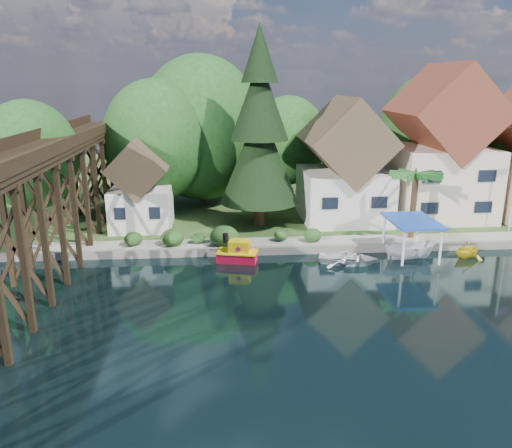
% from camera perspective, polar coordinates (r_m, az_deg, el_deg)
% --- Properties ---
extents(ground, '(140.00, 140.00, 0.00)m').
position_cam_1_polar(ground, '(30.97, 4.11, -8.42)').
color(ground, black).
rests_on(ground, ground).
extents(bank, '(140.00, 52.00, 0.50)m').
position_cam_1_polar(bank, '(63.27, -0.34, 4.64)').
color(bank, '#26471C').
rests_on(bank, ground).
extents(seawall, '(60.00, 0.40, 0.62)m').
position_cam_1_polar(seawall, '(38.88, 8.26, -2.86)').
color(seawall, slate).
rests_on(seawall, ground).
extents(promenade, '(50.00, 2.60, 0.06)m').
position_cam_1_polar(promenade, '(40.47, 10.65, -1.88)').
color(promenade, gray).
rests_on(promenade, bank).
extents(trestle_bridge, '(4.12, 44.18, 9.30)m').
position_cam_1_polar(trestle_bridge, '(35.82, -23.29, 2.72)').
color(trestle_bridge, black).
rests_on(trestle_bridge, ground).
extents(house_left, '(7.64, 8.64, 11.02)m').
position_cam_1_polar(house_left, '(45.94, 10.05, 6.22)').
color(house_left, silver).
rests_on(house_left, bank).
extents(house_center, '(8.65, 9.18, 13.89)m').
position_cam_1_polar(house_center, '(49.20, 20.28, 7.63)').
color(house_center, beige).
rests_on(house_center, bank).
extents(shed, '(5.09, 5.40, 7.85)m').
position_cam_1_polar(shed, '(43.81, -13.05, 3.82)').
color(shed, silver).
rests_on(shed, bank).
extents(bg_trees, '(49.90, 13.30, 10.57)m').
position_cam_1_polar(bg_trees, '(49.70, 1.86, 9.69)').
color(bg_trees, '#382314').
rests_on(bg_trees, bank).
extents(shrubs, '(15.76, 2.47, 1.70)m').
position_cam_1_polar(shrubs, '(38.88, -4.56, -1.31)').
color(shrubs, '#1F4318').
rests_on(shrubs, bank).
extents(conifer, '(6.82, 6.82, 16.79)m').
position_cam_1_polar(conifer, '(42.76, 0.40, 10.40)').
color(conifer, '#382314').
rests_on(conifer, bank).
extents(palm_tree, '(4.66, 4.66, 5.73)m').
position_cam_1_polar(palm_tree, '(41.35, 17.81, 5.12)').
color(palm_tree, '#382314').
rests_on(palm_tree, bank).
extents(tugboat, '(3.23, 2.22, 2.14)m').
position_cam_1_polar(tugboat, '(36.66, -2.09, -3.33)').
color(tugboat, red).
rests_on(tugboat, ground).
extents(boat_white_a, '(4.90, 4.01, 0.89)m').
position_cam_1_polar(boat_white_a, '(36.97, 10.48, -3.76)').
color(boat_white_a, silver).
rests_on(boat_white_a, ground).
extents(boat_canopy, '(3.85, 4.77, 3.06)m').
position_cam_1_polar(boat_canopy, '(38.58, 17.24, -2.02)').
color(boat_canopy, silver).
rests_on(boat_canopy, ground).
extents(boat_yellow, '(3.35, 3.17, 1.39)m').
position_cam_1_polar(boat_yellow, '(40.78, 23.08, -2.55)').
color(boat_yellow, yellow).
rests_on(boat_yellow, ground).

